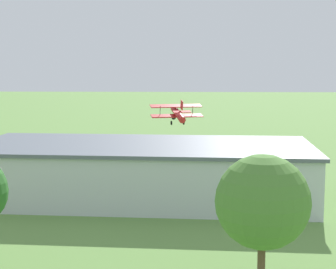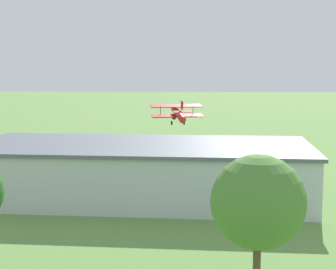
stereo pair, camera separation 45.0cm
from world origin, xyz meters
The scene contains 7 objects.
ground_plane centered at (0.00, 0.00, 0.00)m, with size 400.00×400.00×0.00m, color #608C42.
hangar centered at (3.91, 30.06, 2.80)m, with size 34.76×16.87×5.58m.
biplane centered at (1.05, 3.17, 6.40)m, with size 8.18×6.75×3.94m.
car_green centered at (21.07, 17.80, 0.82)m, with size 2.08×4.05×1.58m.
person_crossing_taxiway centered at (13.42, 13.51, 0.82)m, with size 0.54×0.54×1.64m.
person_beside_truck centered at (-12.15, 20.62, 0.90)m, with size 0.50×0.50×1.78m.
tree_by_windsock centered at (-5.09, 53.79, 5.69)m, with size 5.47×5.47×8.45m.
Camera 2 is at (-1.44, 84.05, 13.38)m, focal length 57.93 mm.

